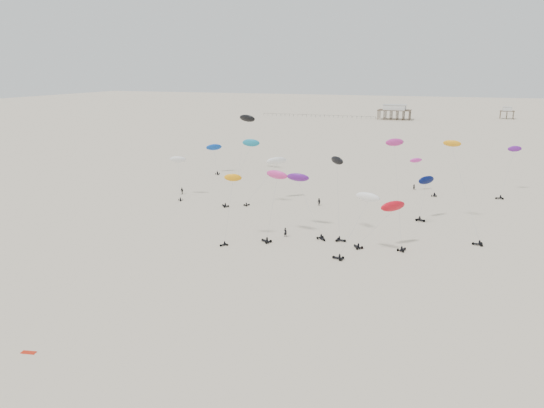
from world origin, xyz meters
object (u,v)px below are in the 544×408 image
at_px(pavilion_main, 394,113).
at_px(rig_0, 178,165).
at_px(rig_4, 215,152).
at_px(spectator_0, 285,237).
at_px(pavilion_small, 507,114).
at_px(rig_9, 275,189).

distance_m(pavilion_main, rig_0, 239.09).
bearing_deg(rig_4, spectator_0, 95.24).
bearing_deg(spectator_0, pavilion_main, -76.37).
height_order(pavilion_small, rig_9, rig_9).
bearing_deg(rig_9, rig_4, 58.73).
xyz_separation_m(pavilion_main, rig_9, (10.41, -261.66, 5.77)).
height_order(rig_4, rig_9, rig_9).
bearing_deg(spectator_0, rig_9, 32.69).
xyz_separation_m(pavilion_small, spectator_0, (-57.52, -290.84, -3.49)).
xyz_separation_m(rig_0, spectator_0, (37.70, -23.12, -8.53)).
bearing_deg(pavilion_small, pavilion_main, -156.80).
bearing_deg(rig_9, pavilion_small, 11.26).
bearing_deg(rig_4, rig_9, 93.49).
xyz_separation_m(pavilion_small, rig_0, (-95.22, -267.72, 5.04)).
bearing_deg(rig_0, pavilion_small, -140.12).
bearing_deg(spectator_0, rig_4, -41.42).
distance_m(pavilion_main, rig_4, 207.23).
distance_m(pavilion_main, rig_9, 261.93).
height_order(pavilion_small, rig_4, rig_4).
distance_m(rig_0, rig_9, 42.95).
height_order(rig_0, rig_9, rig_9).
xyz_separation_m(pavilion_small, rig_4, (-100.70, -234.93, 3.44)).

